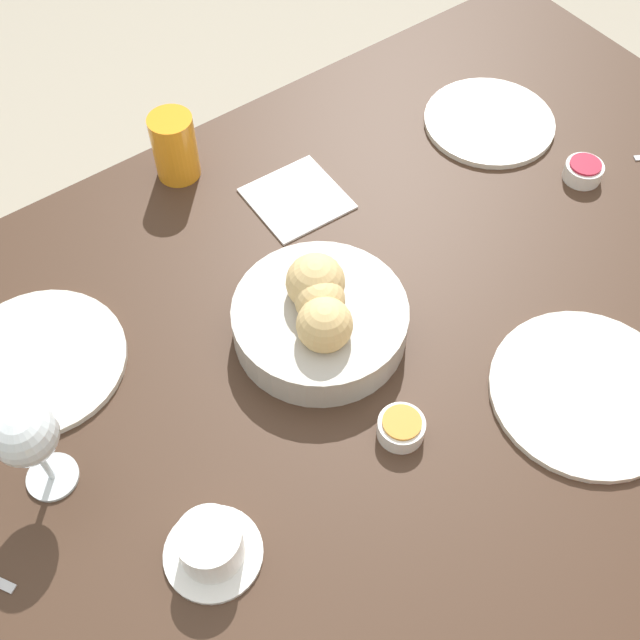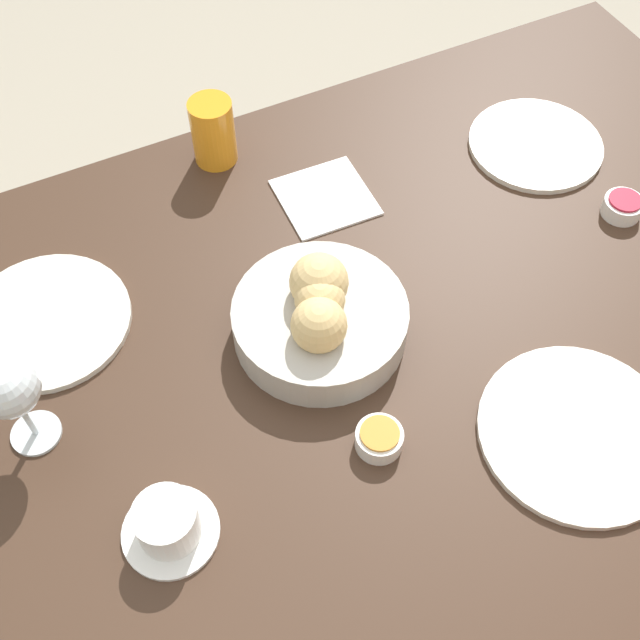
# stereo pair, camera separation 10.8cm
# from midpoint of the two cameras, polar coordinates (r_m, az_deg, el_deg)

# --- Properties ---
(ground_plane) EXTENTS (10.00, 10.00, 0.00)m
(ground_plane) POSITION_cam_midpoint_polar(r_m,az_deg,el_deg) (1.77, 3.96, -15.02)
(ground_plane) COLOR #A89E89
(dining_table) EXTENTS (1.54, 1.00, 0.75)m
(dining_table) POSITION_cam_midpoint_polar(r_m,az_deg,el_deg) (1.18, 5.79, -3.74)
(dining_table) COLOR #3D281C
(dining_table) RESTS_ON ground_plane
(bread_basket) EXTENTS (0.24, 0.24, 0.12)m
(bread_basket) POSITION_cam_midpoint_polar(r_m,az_deg,el_deg) (1.07, 2.86, 0.13)
(bread_basket) COLOR #B2ADA3
(bread_basket) RESTS_ON dining_table
(plate_near_left) EXTENTS (0.22, 0.22, 0.01)m
(plate_near_left) POSITION_cam_midpoint_polar(r_m,az_deg,el_deg) (1.40, 17.27, 11.70)
(plate_near_left) COLOR silver
(plate_near_left) RESTS_ON dining_table
(plate_near_right) EXTENTS (0.23, 0.23, 0.01)m
(plate_near_right) POSITION_cam_midpoint_polar(r_m,az_deg,el_deg) (1.16, -16.37, -0.25)
(plate_near_right) COLOR silver
(plate_near_right) RESTS_ON dining_table
(plate_far_center) EXTENTS (0.25, 0.25, 0.01)m
(plate_far_center) POSITION_cam_midpoint_polar(r_m,az_deg,el_deg) (1.09, 20.64, -7.71)
(plate_far_center) COLOR silver
(plate_far_center) RESTS_ON dining_table
(juice_glass) EXTENTS (0.07, 0.07, 0.11)m
(juice_glass) POSITION_cam_midpoint_polar(r_m,az_deg,el_deg) (1.30, -5.21, 13.06)
(juice_glass) COLOR orange
(juice_glass) RESTS_ON dining_table
(wine_glass) EXTENTS (0.08, 0.08, 0.16)m
(wine_glass) POSITION_cam_midpoint_polar(r_m,az_deg,el_deg) (0.97, -18.35, -4.95)
(wine_glass) COLOR silver
(wine_glass) RESTS_ON dining_table
(coffee_cup) EXTENTS (0.12, 0.12, 0.06)m
(coffee_cup) POSITION_cam_midpoint_polar(r_m,az_deg,el_deg) (0.95, -7.53, -14.45)
(coffee_cup) COLOR white
(coffee_cup) RESTS_ON dining_table
(jam_bowl_berry) EXTENTS (0.06, 0.06, 0.03)m
(jam_bowl_berry) POSITION_cam_midpoint_polar(r_m,az_deg,el_deg) (1.34, 22.94, 7.30)
(jam_bowl_berry) COLOR white
(jam_bowl_berry) RESTS_ON dining_table
(jam_bowl_honey) EXTENTS (0.06, 0.06, 0.03)m
(jam_bowl_honey) POSITION_cam_midpoint_polar(r_m,az_deg,el_deg) (1.01, 7.31, -8.59)
(jam_bowl_honey) COLOR white
(jam_bowl_honey) RESTS_ON dining_table
(napkin) EXTENTS (0.14, 0.14, 0.00)m
(napkin) POSITION_cam_midpoint_polar(r_m,az_deg,el_deg) (1.26, 2.83, 8.56)
(napkin) COLOR white
(napkin) RESTS_ON dining_table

